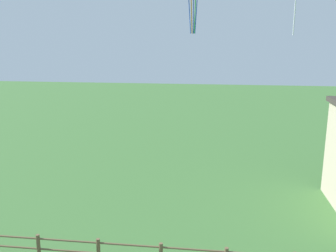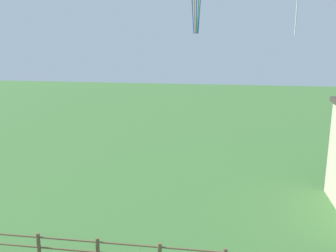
# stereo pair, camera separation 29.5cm
# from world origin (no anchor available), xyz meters

# --- Properties ---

